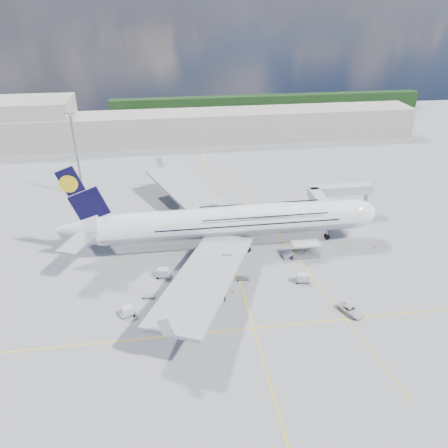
{
  "coord_description": "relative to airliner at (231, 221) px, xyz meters",
  "views": [
    {
      "loc": [
        -14.28,
        -81.35,
        56.45
      ],
      "look_at": [
        -1.72,
        8.0,
        7.37
      ],
      "focal_mm": 35.0,
      "sensor_mm": 36.0,
      "label": 1
    }
  ],
  "objects": [
    {
      "name": "cone_tail",
      "position": [
        -40.98,
        5.46,
        -6.58
      ],
      "size": [
        0.46,
        0.46,
        0.59
      ],
      "color": "#E4430C",
      "rests_on": "ground"
    },
    {
      "name": "crew_loader",
      "position": [
        16.47,
        -4.02,
        -6.09
      ],
      "size": [
        0.95,
        0.96,
        1.56
      ],
      "primitive_type": "imported",
      "rotation": [
        0.0,
        0.0,
        -0.8
      ],
      "color": "#A8EE19",
      "rests_on": "ground"
    },
    {
      "name": "ground",
      "position": [
        -0.26,
        -10.0,
        -6.87
      ],
      "size": [
        300.0,
        300.0,
        0.0
      ],
      "primitive_type": "plane",
      "color": "gray",
      "rests_on": "ground"
    },
    {
      "name": "jet_bridge",
      "position": [
        29.55,
        10.94,
        -0.02
      ],
      "size": [
        18.8,
        12.1,
        8.5
      ],
      "color": "#B7B7BC",
      "rests_on": "ground"
    },
    {
      "name": "cone_wing_right_inner",
      "position": [
        -2.52,
        -18.67,
        -6.6
      ],
      "size": [
        0.44,
        0.44,
        0.56
      ],
      "color": "#E4430C",
      "rests_on": "ground"
    },
    {
      "name": "dolly_nose_near",
      "position": [
        0.39,
        -14.43,
        -6.56
      ],
      "size": [
        2.84,
        1.73,
        0.4
      ],
      "rotation": [
        0.0,
        0.0,
        -0.11
      ],
      "color": "gray",
      "rests_on": "ground"
    },
    {
      "name": "cone_nose",
      "position": [
        34.88,
        -5.79,
        -6.57
      ],
      "size": [
        0.49,
        0.49,
        0.63
      ],
      "color": "#E4430C",
      "rests_on": "ground"
    },
    {
      "name": "baggage_tug",
      "position": [
        -7.19,
        -13.8,
        -6.11
      ],
      "size": [
        3.04,
        2.27,
        1.72
      ],
      "rotation": [
        0.0,
        0.0,
        0.41
      ],
      "color": "silver",
      "rests_on": "ground"
    },
    {
      "name": "crew_van",
      "position": [
        14.69,
        -6.64,
        -5.93
      ],
      "size": [
        1.08,
        1.06,
        1.87
      ],
      "primitive_type": "imported",
      "rotation": [
        0.0,
        0.0,
        2.4
      ],
      "color": "#BFF019",
      "rests_on": "ground"
    },
    {
      "name": "airliner",
      "position": [
        0.0,
        0.0,
        0.0
      ],
      "size": [
        77.26,
        79.15,
        23.71
      ],
      "color": "white",
      "rests_on": "ground"
    },
    {
      "name": "taxi_line_diag",
      "position": [
        13.74,
        -0.0,
        -6.86
      ],
      "size": [
        14.16,
        99.06,
        0.01
      ],
      "primitive_type": "cube",
      "rotation": [
        0.0,
        0.0,
        0.14
      ],
      "color": "yellow",
      "rests_on": "ground"
    },
    {
      "name": "crew_nose",
      "position": [
        26.82,
        -4.76,
        -6.06
      ],
      "size": [
        0.7,
        0.61,
        1.61
      ],
      "primitive_type": "imported",
      "rotation": [
        0.0,
        0.0,
        0.49
      ],
      "color": "#C3EA18",
      "rests_on": "ground"
    },
    {
      "name": "terminal",
      "position": [
        -0.26,
        85.0,
        -0.87
      ],
      "size": [
        180.0,
        16.0,
        12.0
      ],
      "primitive_type": "cube",
      "color": "#B2AD9E",
      "rests_on": "ground"
    },
    {
      "name": "dolly_row_b",
      "position": [
        -20.0,
        -17.83,
        -6.57
      ],
      "size": [
        2.65,
        1.48,
        0.38
      ],
      "rotation": [
        0.0,
        0.0,
        -0.04
      ],
      "color": "gray",
      "rests_on": "ground"
    },
    {
      "name": "cone_wing_left_outer",
      "position": [
        -19.77,
        19.69,
        -6.62
      ],
      "size": [
        0.4,
        0.4,
        0.51
      ],
      "color": "#E4430C",
      "rests_on": "ground"
    },
    {
      "name": "tree_line",
      "position": [
        39.74,
        130.0,
        -2.87
      ],
      "size": [
        160.0,
        6.0,
        8.0
      ],
      "primitive_type": "cube",
      "color": "#193814",
      "rests_on": "ground"
    },
    {
      "name": "hangar",
      "position": [
        -70.26,
        90.0,
        2.13
      ],
      "size": [
        40.0,
        22.0,
        18.0
      ],
      "primitive_type": "cube",
      "color": "#B2AD9E",
      "rests_on": "ground"
    },
    {
      "name": "cargo_loader",
      "position": [
        16.56,
        -7.11,
        -5.62
      ],
      "size": [
        8.53,
        3.2,
        3.67
      ],
      "color": "silver",
      "rests_on": "ground"
    },
    {
      "name": "dolly_row_c",
      "position": [
        -11.96,
        -14.74,
        -5.92
      ],
      "size": [
        3.12,
        2.35,
        1.76
      ],
      "rotation": [
        0.0,
        0.0,
        -0.35
      ],
      "color": "gray",
      "rests_on": "ground"
    },
    {
      "name": "light_mast",
      "position": [
        -40.26,
        35.0,
        6.34
      ],
      "size": [
        3.0,
        0.7,
        25.5
      ],
      "color": "gray",
      "rests_on": "ground"
    },
    {
      "name": "catering_truck_outer",
      "position": [
        -9.81,
        29.72,
        -4.84
      ],
      "size": [
        7.3,
        2.89,
        4.37
      ],
      "rotation": [
        0.0,
        0.0,
        0.01
      ],
      "color": "gray",
      "rests_on": "ground"
    },
    {
      "name": "crew_wing",
      "position": [
        -13.55,
        -17.72,
        -6.1
      ],
      "size": [
        0.79,
        0.97,
        1.54
      ],
      "primitive_type": "imported",
      "rotation": [
        0.0,
        0.0,
        1.03
      ],
      "color": "#A8FF1A",
      "rests_on": "ground"
    },
    {
      "name": "dolly_back",
      "position": [
        -16.77,
        -11.03,
        -5.74
      ],
      "size": [
        3.63,
        2.49,
        2.09
      ],
      "rotation": [
        0.0,
        0.0,
        -0.24
      ],
      "color": "gray",
      "rests_on": "ground"
    },
    {
      "name": "service_van",
      "position": [
        19.35,
        -28.39,
        -6.12
      ],
      "size": [
        4.66,
        5.94,
        1.5
      ],
      "primitive_type": "imported",
      "rotation": [
        0.0,
        0.0,
        0.47
      ],
      "color": "silver",
      "rests_on": "ground"
    },
    {
      "name": "crew_tug",
      "position": [
        -0.72,
        -21.83,
        -6.12
      ],
      "size": [
        1.05,
        0.72,
        1.5
      ],
      "primitive_type": "imported",
      "rotation": [
        0.0,
        0.0,
        -0.18
      ],
      "color": "#B3FD1A",
      "rests_on": "ground"
    },
    {
      "name": "dolly_nose_far",
      "position": [
        13.1,
        -17.1,
        -5.77
      ],
      "size": [
        3.46,
        2.2,
        2.05
      ],
      "rotation": [
        0.0,
        0.0,
        -0.16
      ],
      "color": "gray",
      "rests_on": "ground"
    },
    {
      "name": "taxi_line_cross",
      "position": [
        -0.26,
        -30.0,
        -6.86
      ],
      "size": [
        120.0,
        0.25,
        0.01
      ],
      "primitive_type": "cube",
      "color": "yellow",
      "rests_on": "ground"
    },
    {
      "name": "dolly_row_a",
      "position": [
        -23.86,
        -22.98,
        -5.81
      ],
      "size": [
        3.49,
        2.72,
        1.96
      ],
      "rotation": [
        0.0,
        0.0,
        0.4
      ],
      "color": "gray",
      "rests_on": "ground"
    },
    {
      "name": "cone_wing_right_outer",
      "position": [
        -10.83,
        -28.57,
        -6.6
      ],
      "size": [
        0.44,
        0.44,
        0.55
      ],
      "color": "#E4430C",
      "rests_on": "ground"
    },
    {
      "name": "catering_truck_inner",
      "position": [
        -8.79,
        15.39,
        -4.98
      ],
      "size": [
        6.87,
        3.05,
        4.0
      ],
      "rotation": [
        0.0,
        0.0,
        -0.1
      ],
      "color": "gray",
      "rests_on": "ground"
    },
    {
      "name": "cone_wing_left_inner",
      "position": [
        -12.17,
        6.36,
        -6.63
      ],
      "size": [
        0.4,
        0.4,
        0.5
      ],
      "color": "#E4430C",
      "rests_on": "ground"
    },
    {
      "name": "taxi_line_main",
      "position": [
        -0.26,
        -10.0,
        -6.86
      ],
      "size": [
        0.25,
        220.0,
        0.01
      ],
      "primitive_type": "cube",
      "color": "yellow",
      "rests_on": "ground"
    }
  ]
}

